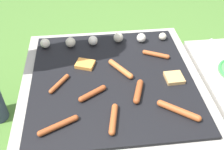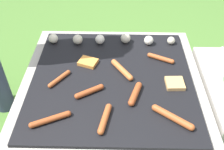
# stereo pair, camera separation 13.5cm
# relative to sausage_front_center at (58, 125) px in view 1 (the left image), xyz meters

# --- Properties ---
(ground_plane) EXTENTS (14.00, 14.00, 0.00)m
(ground_plane) POSITION_rel_sausage_front_center_xyz_m (0.26, 0.29, -0.40)
(ground_plane) COLOR #47702D
(grill) EXTENTS (0.94, 0.94, 0.39)m
(grill) POSITION_rel_sausage_front_center_xyz_m (0.26, 0.29, -0.21)
(grill) COLOR #9E998E
(grill) RESTS_ON ground_plane
(sausage_front_right) EXTENTS (0.10, 0.13, 0.02)m
(sausage_front_right) POSITION_rel_sausage_front_center_xyz_m (-0.01, 0.26, -0.00)
(sausage_front_right) COLOR #A34C23
(sausage_front_right) RESTS_ON grill
(sausage_front_left) EXTENTS (0.17, 0.14, 0.03)m
(sausage_front_left) POSITION_rel_sausage_front_center_xyz_m (0.53, 0.02, 0.00)
(sausage_front_left) COLOR #A34C23
(sausage_front_left) RESTS_ON grill
(sausage_mid_left) EXTENTS (0.12, 0.16, 0.03)m
(sausage_mid_left) POSITION_rel_sausage_front_center_xyz_m (0.31, 0.34, 0.00)
(sausage_mid_left) COLOR #B7602D
(sausage_mid_left) RESTS_ON grill
(sausage_back_center) EXTENTS (0.06, 0.17, 0.03)m
(sausage_back_center) POSITION_rel_sausage_front_center_xyz_m (0.24, 0.01, 0.00)
(sausage_back_center) COLOR #A34C23
(sausage_back_center) RESTS_ON grill
(sausage_front_center) EXTENTS (0.17, 0.09, 0.03)m
(sausage_front_center) POSITION_rel_sausage_front_center_xyz_m (0.00, 0.00, 0.00)
(sausage_front_center) COLOR #93421E
(sausage_front_center) RESTS_ON grill
(sausage_back_left) EXTENTS (0.14, 0.08, 0.03)m
(sausage_back_left) POSITION_rel_sausage_front_center_xyz_m (0.53, 0.44, -0.00)
(sausage_back_left) COLOR #A34C23
(sausage_back_left) RESTS_ON grill
(sausage_mid_right) EXTENTS (0.07, 0.15, 0.03)m
(sausage_mid_right) POSITION_rel_sausage_front_center_xyz_m (0.38, 0.16, 0.00)
(sausage_mid_right) COLOR #93421E
(sausage_mid_right) RESTS_ON grill
(sausage_back_right) EXTENTS (0.14, 0.09, 0.03)m
(sausage_back_right) POSITION_rel_sausage_front_center_xyz_m (0.16, 0.17, 0.00)
(sausage_back_right) COLOR #93421E
(sausage_back_right) RESTS_ON grill
(bread_slice_left) EXTENTS (0.09, 0.09, 0.02)m
(bread_slice_left) POSITION_rel_sausage_front_center_xyz_m (0.58, 0.24, -0.00)
(bread_slice_left) COLOR tan
(bread_slice_left) RESTS_ON grill
(bread_slice_right) EXTENTS (0.12, 0.11, 0.02)m
(bread_slice_right) POSITION_rel_sausage_front_center_xyz_m (0.13, 0.40, -0.00)
(bread_slice_right) COLOR #D18438
(bread_slice_right) RESTS_ON grill
(mushroom_row) EXTENTS (0.76, 0.08, 0.06)m
(mushroom_row) POSITION_rel_sausage_front_center_xyz_m (0.23, 0.60, 0.01)
(mushroom_row) COLOR beige
(mushroom_row) RESTS_ON grill
(fork_utensil) EXTENTS (0.12, 0.18, 0.01)m
(fork_utensil) POSITION_rel_sausage_front_center_xyz_m (0.96, 0.49, -0.01)
(fork_utensil) COLOR silver
(fork_utensil) RESTS_ON side_ledge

